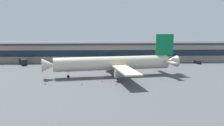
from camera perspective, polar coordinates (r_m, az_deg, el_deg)
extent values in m
plane|color=#4C4F54|center=(101.24, -3.14, -3.23)|extent=(600.00, 600.00, 0.00)
cube|color=gray|center=(150.22, -3.06, 2.53)|extent=(190.35, 18.65, 10.26)
cube|color=#38383D|center=(149.75, -3.08, 4.71)|extent=(194.16, 19.02, 1.20)
cube|color=#192333|center=(140.84, -3.08, 2.35)|extent=(186.55, 0.16, 3.69)
cylinder|color=beige|center=(101.39, 0.11, -0.05)|extent=(49.49, 13.64, 5.83)
cone|color=beige|center=(99.30, -14.92, -0.51)|extent=(6.07, 6.31, 5.54)
cone|color=beige|center=(110.07, 13.80, 0.37)|extent=(7.17, 6.21, 5.25)
cube|color=#0C723F|center=(108.02, 12.48, 4.31)|extent=(8.13, 1.80, 9.33)
cube|color=beige|center=(102.70, 13.59, 0.32)|extent=(4.05, 10.74, 0.30)
cube|color=beige|center=(114.29, 10.82, 1.19)|extent=(4.05, 10.74, 0.30)
cube|color=beige|center=(88.54, 3.28, -1.67)|extent=(9.47, 22.81, 0.50)
cube|color=beige|center=(115.43, -0.38, 0.68)|extent=(9.47, 22.81, 0.50)
cylinder|color=#99999E|center=(91.80, 2.12, -2.57)|extent=(5.26, 3.93, 3.21)
cylinder|color=#99999E|center=(112.30, -0.54, -0.57)|extent=(5.26, 3.93, 3.21)
cylinder|color=black|center=(100.05, -10.43, -3.18)|extent=(1.17, 0.67, 1.10)
cylinder|color=slate|center=(99.75, -10.45, -2.30)|extent=(0.24, 0.24, 2.58)
cylinder|color=black|center=(100.26, 1.80, -3.02)|extent=(1.17, 0.67, 1.10)
cylinder|color=slate|center=(99.96, 1.81, -2.14)|extent=(0.24, 0.24, 2.58)
cylinder|color=black|center=(105.27, 1.12, -2.47)|extent=(1.17, 0.67, 1.10)
cylinder|color=slate|center=(104.98, 1.12, -1.63)|extent=(0.24, 0.24, 2.58)
cube|color=black|center=(141.69, -20.55, 0.32)|extent=(6.55, 8.70, 3.00)
cube|color=black|center=(143.86, -20.75, 0.67)|extent=(3.69, 3.82, 0.75)
cylinder|color=black|center=(144.51, -21.24, -0.17)|extent=(0.60, 0.76, 0.70)
cylinder|color=black|center=(144.99, -20.27, -0.09)|extent=(0.60, 0.76, 0.70)
cylinder|color=black|center=(138.79, -20.78, -0.47)|extent=(0.60, 0.76, 0.70)
cylinder|color=black|center=(139.30, -19.76, -0.39)|extent=(0.60, 0.76, 0.70)
cube|color=#2651A5|center=(133.89, -10.18, -0.06)|extent=(3.63, 5.27, 1.40)
cube|color=black|center=(132.63, -10.38, -0.02)|extent=(2.71, 2.18, 0.35)
cylinder|color=black|center=(132.03, -9.95, -0.48)|extent=(0.45, 0.75, 0.70)
cylinder|color=black|center=(132.86, -10.90, -0.45)|extent=(0.45, 0.75, 0.70)
cylinder|color=black|center=(135.15, -9.46, -0.26)|extent=(0.45, 0.75, 0.70)
cylinder|color=black|center=(135.96, -10.39, -0.24)|extent=(0.45, 0.75, 0.70)
cube|color=black|center=(145.40, 19.80, 0.25)|extent=(3.06, 4.76, 1.50)
cube|color=black|center=(144.43, 20.11, 0.31)|extent=(2.11, 1.97, 0.38)
cylinder|color=black|center=(144.86, 20.43, -0.11)|extent=(0.48, 0.76, 0.70)
cylinder|color=black|center=(143.78, 19.90, -0.14)|extent=(0.48, 0.76, 0.70)
cylinder|color=black|center=(147.22, 19.67, 0.06)|extent=(0.48, 0.76, 0.70)
cylinder|color=black|center=(146.16, 19.15, 0.03)|extent=(0.48, 0.76, 0.70)
cube|color=black|center=(133.37, -6.12, 0.01)|extent=(4.01, 2.91, 1.50)
cube|color=black|center=(133.12, -6.54, 0.12)|extent=(1.72, 2.11, 0.38)
cylinder|color=black|center=(132.35, -6.56, -0.39)|extent=(0.76, 0.48, 0.70)
cylinder|color=black|center=(134.09, -6.73, -0.28)|extent=(0.76, 0.48, 0.70)
cylinder|color=black|center=(132.89, -5.50, -0.33)|extent=(0.76, 0.48, 0.70)
cylinder|color=black|center=(134.62, -5.68, -0.22)|extent=(0.76, 0.48, 0.70)
cube|color=yellow|center=(133.31, 4.37, 0.19)|extent=(5.57, 3.36, 2.20)
cube|color=black|center=(133.41, 3.76, 0.39)|extent=(2.24, 2.39, 0.55)
cylinder|color=black|center=(132.71, 3.54, -0.32)|extent=(0.75, 0.46, 0.70)
cylinder|color=black|center=(134.65, 3.64, -0.20)|extent=(0.75, 0.46, 0.70)
cylinder|color=black|center=(132.31, 5.10, -0.37)|extent=(0.75, 0.46, 0.70)
cylinder|color=black|center=(134.26, 5.18, -0.24)|extent=(0.75, 0.46, 0.70)
cone|color=#F2590C|center=(87.18, -7.24, -4.95)|extent=(0.54, 0.54, 0.68)
cone|color=#F2590C|center=(90.01, -15.72, -4.77)|extent=(0.57, 0.57, 0.71)
cone|color=#F2590C|center=(86.25, 0.99, -5.05)|extent=(0.49, 0.49, 0.61)
cone|color=#F2590C|center=(91.20, -2.33, -4.32)|extent=(0.48, 0.48, 0.60)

